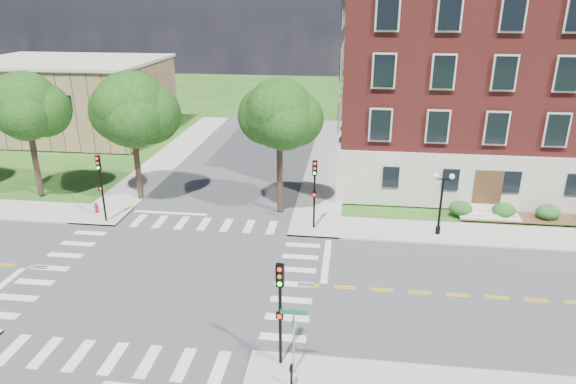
# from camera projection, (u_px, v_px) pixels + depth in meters

# --- Properties ---
(ground) EXTENTS (160.00, 160.00, 0.00)m
(ground) POSITION_uv_depth(u_px,v_px,m) (169.00, 276.00, 29.23)
(ground) COLOR #224A15
(ground) RESTS_ON ground
(road_ew) EXTENTS (90.00, 12.00, 0.01)m
(road_ew) POSITION_uv_depth(u_px,v_px,m) (169.00, 276.00, 29.23)
(road_ew) COLOR #3D3D3F
(road_ew) RESTS_ON ground
(road_ns) EXTENTS (12.00, 90.00, 0.01)m
(road_ns) POSITION_uv_depth(u_px,v_px,m) (169.00, 276.00, 29.23)
(road_ns) COLOR #3D3D3F
(road_ns) RESTS_ON ground
(sidewalk_ne) EXTENTS (34.00, 34.00, 0.12)m
(sidewalk_ne) POSITION_uv_depth(u_px,v_px,m) (416.00, 192.00, 41.66)
(sidewalk_ne) COLOR #9E9B93
(sidewalk_ne) RESTS_ON ground
(sidewalk_nw) EXTENTS (34.00, 34.00, 0.12)m
(sidewalk_nw) POSITION_uv_depth(u_px,v_px,m) (61.00, 176.00, 45.27)
(sidewalk_nw) COLOR #9E9B93
(sidewalk_nw) RESTS_ON ground
(crosswalk_east) EXTENTS (2.20, 10.20, 0.02)m
(crosswalk_east) POSITION_uv_depth(u_px,v_px,m) (294.00, 284.00, 28.39)
(crosswalk_east) COLOR silver
(crosswalk_east) RESTS_ON ground
(stop_bar_east) EXTENTS (0.40, 5.50, 0.00)m
(stop_bar_east) POSITION_uv_depth(u_px,v_px,m) (326.00, 260.00, 30.98)
(stop_bar_east) COLOR silver
(stop_bar_east) RESTS_ON ground
(main_building) EXTENTS (30.60, 22.40, 16.50)m
(main_building) POSITION_uv_depth(u_px,v_px,m) (519.00, 79.00, 43.84)
(main_building) COLOR #B3AC9E
(main_building) RESTS_ON ground
(secondary_building) EXTENTS (20.40, 15.40, 8.30)m
(secondary_building) POSITION_uv_depth(u_px,v_px,m) (69.00, 97.00, 58.10)
(secondary_building) COLOR olive
(secondary_building) RESTS_ON ground
(tree_b) EXTENTS (5.13, 5.13, 9.72)m
(tree_b) POSITION_uv_depth(u_px,v_px,m) (25.00, 106.00, 38.39)
(tree_b) COLOR #2E2217
(tree_b) RESTS_ON ground
(tree_c) EXTENTS (5.64, 5.64, 9.85)m
(tree_c) POSITION_uv_depth(u_px,v_px,m) (131.00, 110.00, 37.76)
(tree_c) COLOR #2E2217
(tree_c) RESTS_ON ground
(tree_d) EXTENTS (4.89, 4.89, 9.70)m
(tree_d) POSITION_uv_depth(u_px,v_px,m) (279.00, 114.00, 35.35)
(tree_d) COLOR #2E2217
(tree_d) RESTS_ON ground
(traffic_signal_se) EXTENTS (0.35, 0.40, 4.80)m
(traffic_signal_se) POSITION_uv_depth(u_px,v_px,m) (280.00, 302.00, 21.05)
(traffic_signal_se) COLOR black
(traffic_signal_se) RESTS_ON ground
(traffic_signal_ne) EXTENTS (0.33, 0.37, 4.80)m
(traffic_signal_ne) POSITION_uv_depth(u_px,v_px,m) (314.00, 186.00, 33.98)
(traffic_signal_ne) COLOR black
(traffic_signal_ne) RESTS_ON ground
(traffic_signal_nw) EXTENTS (0.38, 0.45, 4.80)m
(traffic_signal_nw) POSITION_uv_depth(u_px,v_px,m) (101.00, 180.00, 35.07)
(traffic_signal_nw) COLOR black
(traffic_signal_nw) RESTS_ON ground
(twin_lamp_west) EXTENTS (1.36, 0.36, 4.23)m
(twin_lamp_west) POSITION_uv_depth(u_px,v_px,m) (441.00, 200.00, 33.37)
(twin_lamp_west) COLOR black
(twin_lamp_west) RESTS_ON ground
(street_sign_pole) EXTENTS (1.10, 1.10, 3.10)m
(street_sign_pole) POSITION_uv_depth(u_px,v_px,m) (294.00, 329.00, 20.74)
(street_sign_pole) COLOR gray
(street_sign_pole) RESTS_ON ground
(push_button_post) EXTENTS (0.14, 0.21, 1.20)m
(push_button_post) POSITION_uv_depth(u_px,v_px,m) (291.00, 375.00, 20.42)
(push_button_post) COLOR black
(push_button_post) RESTS_ON ground
(fire_hydrant) EXTENTS (0.35, 0.35, 0.75)m
(fire_hydrant) POSITION_uv_depth(u_px,v_px,m) (97.00, 208.00, 37.47)
(fire_hydrant) COLOR #AB0D1C
(fire_hydrant) RESTS_ON ground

